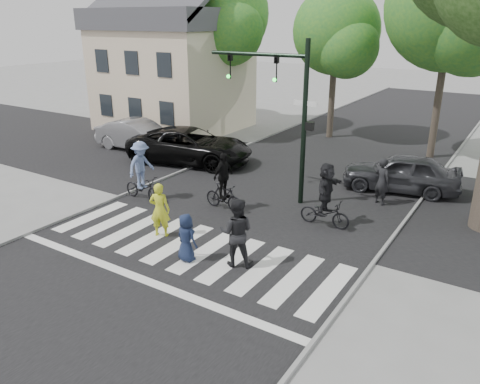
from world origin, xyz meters
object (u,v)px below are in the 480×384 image
(pedestrian_adult, at_px, (236,232))
(car_grey, at_px, (401,173))
(cyclist_right, at_px, (326,198))
(car_suv, at_px, (190,146))
(pedestrian_woman, at_px, (160,210))
(pedestrian_child, at_px, (186,238))
(cyclist_left, at_px, (142,175))
(car_silver, at_px, (139,135))
(cyclist_mid, at_px, (224,187))
(traffic_signal, at_px, (284,98))

(pedestrian_adult, xyz_separation_m, car_grey, (2.27, 8.74, -0.23))
(cyclist_right, relative_size, car_suv, 0.37)
(pedestrian_woman, height_order, cyclist_right, cyclist_right)
(pedestrian_child, bearing_deg, car_suv, -43.83)
(pedestrian_woman, relative_size, car_grey, 0.39)
(pedestrian_woman, relative_size, cyclist_left, 0.78)
(cyclist_left, height_order, car_grey, cyclist_left)
(car_grey, bearing_deg, car_silver, -96.79)
(cyclist_mid, distance_m, car_silver, 9.70)
(car_silver, bearing_deg, pedestrian_adult, -128.27)
(traffic_signal, bearing_deg, pedestrian_woman, -108.70)
(pedestrian_adult, bearing_deg, car_suv, -69.56)
(cyclist_mid, xyz_separation_m, cyclist_right, (3.70, 0.64, 0.10))
(cyclist_left, bearing_deg, car_suv, 107.73)
(cyclist_right, distance_m, car_grey, 5.03)
(pedestrian_adult, relative_size, car_silver, 0.42)
(car_suv, distance_m, car_silver, 3.82)
(cyclist_left, xyz_separation_m, car_grey, (8.12, 6.38, -0.22))
(car_silver, distance_m, car_grey, 13.54)
(cyclist_left, bearing_deg, car_silver, 135.16)
(pedestrian_woman, xyz_separation_m, cyclist_mid, (0.45, 2.93, -0.01))
(pedestrian_woman, bearing_deg, car_suv, -82.47)
(traffic_signal, distance_m, car_silver, 10.60)
(pedestrian_child, distance_m, cyclist_right, 5.04)
(car_suv, distance_m, car_grey, 9.81)
(car_silver, bearing_deg, traffic_signal, -107.41)
(cyclist_right, bearing_deg, pedestrian_child, -118.49)
(cyclist_left, relative_size, car_suv, 0.38)
(pedestrian_child, distance_m, pedestrian_adult, 1.49)
(cyclist_left, bearing_deg, cyclist_right, 12.29)
(car_grey, bearing_deg, cyclist_right, -25.18)
(cyclist_left, distance_m, cyclist_right, 7.06)
(traffic_signal, xyz_separation_m, car_grey, (3.66, 3.41, -3.12))
(cyclist_mid, distance_m, car_suv, 6.31)
(pedestrian_woman, bearing_deg, cyclist_left, -61.12)
(pedestrian_adult, relative_size, car_suv, 0.33)
(traffic_signal, relative_size, pedestrian_child, 4.16)
(cyclist_left, xyz_separation_m, car_suv, (-1.59, 4.97, -0.16))
(traffic_signal, height_order, pedestrian_woman, traffic_signal)
(pedestrian_woman, xyz_separation_m, cyclist_right, (4.14, 3.58, 0.09))
(pedestrian_adult, bearing_deg, traffic_signal, -100.37)
(cyclist_right, relative_size, car_grey, 0.48)
(pedestrian_child, height_order, car_suv, car_suv)
(cyclist_mid, height_order, car_silver, cyclist_mid)
(pedestrian_woman, distance_m, cyclist_left, 3.45)
(cyclist_mid, bearing_deg, pedestrian_woman, -98.67)
(traffic_signal, xyz_separation_m, pedestrian_adult, (1.39, -5.33, -2.89))
(car_suv, xyz_separation_m, car_silver, (-3.80, 0.39, -0.04))
(pedestrian_child, xyz_separation_m, car_silver, (-9.88, 8.28, 0.08))
(cyclist_left, bearing_deg, car_grey, 38.15)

